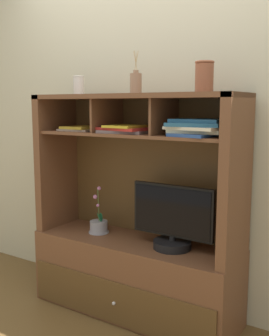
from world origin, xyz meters
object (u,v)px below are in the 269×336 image
tv_monitor (172,222)px  accent_vase (78,85)px  media_console (135,248)px  magazine_stack_left (125,129)px  diffuser_bottle (136,83)px  ceramic_vase (204,77)px  magazine_stack_right (197,128)px  magazine_stack_centre (82,129)px  potted_orchid (98,226)px

tv_monitor → accent_vase: 1.15m
media_console → tv_monitor: size_ratio=2.69×
magazine_stack_left → diffuser_bottle: 0.30m
media_console → ceramic_vase: ceramic_vase is taller
media_console → magazine_stack_right: bearing=-7.0°
diffuser_bottle → accent_vase: (-0.47, -0.02, -0.00)m
magazine_stack_right → diffuser_bottle: size_ratio=1.31×
media_console → ceramic_vase: 1.21m
tv_monitor → ceramic_vase: ceramic_vase is taller
diffuser_bottle → ceramic_vase: (0.47, 0.01, 0.02)m
media_console → magazine_stack_centre: media_console is taller
diffuser_bottle → accent_vase: bearing=-177.6°
tv_monitor → magazine_stack_left: size_ratio=1.60×
media_console → accent_vase: size_ratio=11.31×
magazine_stack_centre → accent_vase: accent_vase is taller
potted_orchid → accent_vase: (-0.16, 0.00, 0.99)m
media_console → accent_vase: bearing=-178.5°
magazine_stack_centre → potted_orchid: bearing=4.2°
potted_orchid → diffuser_bottle: size_ratio=1.24×
magazine_stack_centre → magazine_stack_right: bearing=-2.2°
tv_monitor → magazine_stack_centre: 0.91m
potted_orchid → magazine_stack_left: bearing=-11.1°
tv_monitor → magazine_stack_right: 0.63m
diffuser_bottle → magazine_stack_left: bearing=-116.3°
magazine_stack_right → diffuser_bottle: bearing=172.1°
tv_monitor → ceramic_vase: (0.18, 0.03, 0.89)m
media_console → potted_orchid: 0.32m
magazine_stack_left → magazine_stack_right: size_ratio=0.97×
media_console → magazine_stack_right: size_ratio=4.19×
magazine_stack_left → magazine_stack_centre: bearing=173.7°
magazine_stack_left → potted_orchid: bearing=168.9°
media_console → potted_orchid: bearing=-177.4°
magazine_stack_left → magazine_stack_right: bearing=1.1°
magazine_stack_centre → tv_monitor: bearing=0.8°
media_console → potted_orchid: size_ratio=4.43×
media_console → diffuser_bottle: (0.00, 0.01, 1.10)m
tv_monitor → magazine_stack_centre: (-0.72, -0.01, 0.57)m
magazine_stack_right → diffuser_bottle: diffuser_bottle is taller
magazine_stack_left → ceramic_vase: size_ratio=1.89×
media_console → tv_monitor: media_console is taller
diffuser_bottle → tv_monitor: bearing=-3.9°
magazine_stack_left → magazine_stack_right: magazine_stack_right is taller
magazine_stack_left → ceramic_vase: ceramic_vase is taller
media_console → accent_vase: (-0.47, -0.01, 1.09)m
tv_monitor → potted_orchid: (-0.59, -0.00, -0.12)m
media_console → ceramic_vase: size_ratio=8.15×
media_console → magazine_stack_left: (-0.04, -0.07, 0.81)m
magazine_stack_centre → ceramic_vase: bearing=2.5°
ceramic_vase → accent_vase: ceramic_vase is taller
media_console → magazine_stack_left: size_ratio=4.30×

